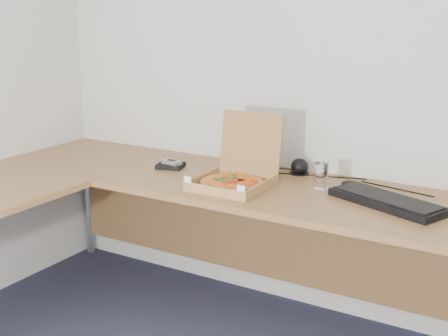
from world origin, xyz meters
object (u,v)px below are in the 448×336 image
Objects in this scene: desk at (117,198)px; drinking_glass at (321,176)px; keyboard at (387,201)px; wallet at (170,166)px; pizza_box at (234,179)px.

drinking_glass is (0.76, 0.51, 0.09)m from desk.
keyboard is 1.13m from wallet.
keyboard is (0.68, 0.10, -0.02)m from pizza_box.
drinking_glass is 0.89× the size of wallet.
drinking_glass reaches higher than keyboard.
pizza_box is 0.74× the size of keyboard.
wallet is at bearing -159.92° from keyboard.
wallet is (-0.45, 0.13, -0.03)m from pizza_box.
drinking_glass is 0.23× the size of keyboard.
drinking_glass is 0.34m from keyboard.
drinking_glass reaches higher than desk.
desk is 21.50× the size of drinking_glass.
desk is at bearing -136.75° from keyboard.
wallet is at bearing -176.24° from drinking_glass.
desk is at bearing -145.92° from drinking_glass.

